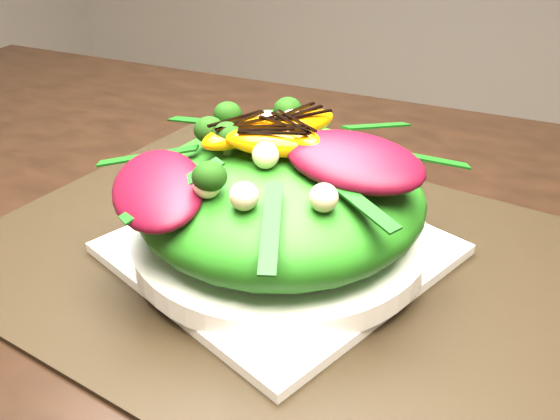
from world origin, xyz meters
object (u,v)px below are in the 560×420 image
at_px(dining_table, 342,321).
at_px(plate_base, 280,249).
at_px(salad_bowl, 280,235).
at_px(lettuce_mound, 280,196).
at_px(orange_segment, 271,129).
at_px(placemat, 280,255).

distance_m(dining_table, plate_base, 0.08).
xyz_separation_m(dining_table, salad_bowl, (-0.07, 0.03, 0.04)).
xyz_separation_m(plate_base, lettuce_mound, (0.00, -0.00, 0.05)).
relative_size(salad_bowl, lettuce_mound, 1.05).
relative_size(dining_table, orange_segment, 23.20).
distance_m(placemat, orange_segment, 0.11).
xyz_separation_m(plate_base, salad_bowl, (0.00, -0.00, 0.01)).
xyz_separation_m(placemat, orange_segment, (-0.01, 0.01, 0.11)).
distance_m(salad_bowl, lettuce_mound, 0.04).
bearing_deg(salad_bowl, placemat, -135.00).
distance_m(plate_base, lettuce_mound, 0.05).
distance_m(dining_table, placemat, 0.08).
distance_m(placemat, plate_base, 0.01).
bearing_deg(placemat, orange_segment, 133.76).
bearing_deg(salad_bowl, lettuce_mound, -26.57).
bearing_deg(salad_bowl, orange_segment, 133.76).
height_order(dining_table, salad_bowl, dining_table).
bearing_deg(plate_base, dining_table, -25.93).
distance_m(plate_base, salad_bowl, 0.01).
distance_m(plate_base, orange_segment, 0.10).
distance_m(salad_bowl, orange_segment, 0.09).
bearing_deg(lettuce_mound, salad_bowl, 153.43).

